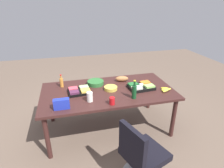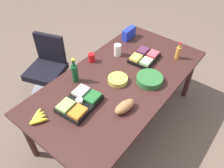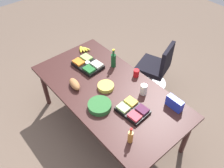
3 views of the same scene
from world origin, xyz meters
TOP-DOWN VIEW (x-y plane):
  - ground_plane at (0.00, 0.00)m, footprint 10.00×10.00m
  - conference_table at (0.00, 0.00)m, footprint 2.20×1.14m
  - office_chair at (-0.16, 1.16)m, footprint 0.61×0.61m
  - fruit_platter at (0.47, -0.02)m, footprint 0.38×0.31m
  - bread_loaf at (-0.34, -0.31)m, footprint 0.26×0.15m
  - wine_bottle at (-0.33, 0.37)m, footprint 0.08×0.08m
  - chip_bag_blue at (0.76, 0.41)m, footprint 0.22×0.08m
  - chip_bowl at (-0.05, -0.01)m, footprint 0.24×0.24m
  - veggie_tray at (-0.57, 0.07)m, footprint 0.44×0.33m
  - dressing_bottle at (0.75, -0.33)m, footprint 0.07×0.07m
  - mayo_jar at (0.35, 0.30)m, footprint 0.11×0.11m
  - banana_bunch at (-0.94, 0.26)m, footprint 0.20×0.18m
  - red_solo_cup at (0.04, 0.46)m, footprint 0.09×0.09m
  - salad_bowl at (0.17, -0.28)m, footprint 0.36×0.36m

SIDE VIEW (x-z plane):
  - ground_plane at x=0.00m, z-range 0.00..0.00m
  - office_chair at x=-0.16m, z-range -0.10..0.79m
  - conference_table at x=0.00m, z-range 0.32..1.10m
  - banana_bunch at x=-0.94m, z-range 0.78..0.82m
  - chip_bowl at x=-0.05m, z-range 0.78..0.83m
  - fruit_platter at x=0.47m, z-range 0.77..0.85m
  - salad_bowl at x=0.17m, z-range 0.78..0.85m
  - veggie_tray at x=-0.57m, z-range 0.77..0.86m
  - bread_loaf at x=-0.34m, z-range 0.78..0.88m
  - red_solo_cup at x=0.04m, z-range 0.78..0.89m
  - mayo_jar at x=0.35m, z-range 0.78..0.93m
  - chip_bag_blue at x=0.76m, z-range 0.78..0.93m
  - dressing_bottle at x=0.75m, z-range 0.75..0.98m
  - wine_bottle at x=-0.33m, z-range 0.74..1.04m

